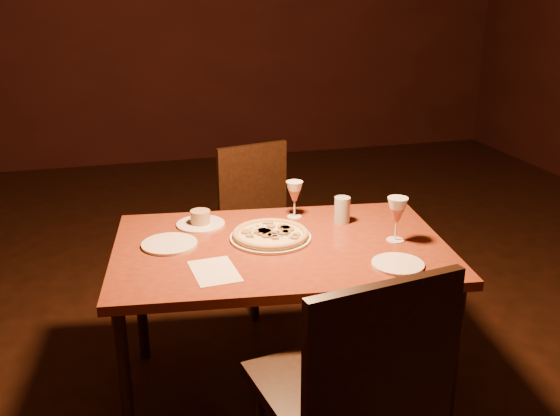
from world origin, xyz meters
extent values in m
plane|color=black|center=(0.00, 0.00, 0.00)|extent=(7.00, 7.00, 0.00)
cube|color=brown|center=(-0.21, -0.28, 0.66)|extent=(1.36, 0.96, 0.04)
cylinder|color=black|center=(-0.83, -0.56, 0.32)|extent=(0.05, 0.05, 0.64)
cylinder|color=black|center=(-0.74, 0.14, 0.32)|extent=(0.05, 0.05, 0.64)
cylinder|color=black|center=(0.32, -0.70, 0.32)|extent=(0.05, 0.05, 0.64)
cylinder|color=black|center=(0.41, 0.00, 0.32)|extent=(0.05, 0.05, 0.64)
cube|color=black|center=(-0.21, -0.94, 0.48)|extent=(0.52, 0.52, 0.04)
cube|color=black|center=(-0.17, -1.15, 0.72)|extent=(0.45, 0.11, 0.43)
cylinder|color=black|center=(-0.06, -0.73, 0.23)|extent=(0.04, 0.04, 0.46)
cube|color=black|center=(-0.06, 0.52, 0.43)|extent=(0.48, 0.48, 0.04)
cube|color=black|center=(-0.10, 0.70, 0.63)|extent=(0.39, 0.12, 0.38)
cylinder|color=black|center=(-0.18, 0.33, 0.20)|extent=(0.03, 0.03, 0.41)
cylinder|color=black|center=(-0.25, 0.64, 0.20)|extent=(0.03, 0.03, 0.41)
cylinder|color=black|center=(0.14, 0.41, 0.20)|extent=(0.03, 0.03, 0.41)
cylinder|color=black|center=(0.06, 0.72, 0.20)|extent=(0.03, 0.03, 0.41)
cylinder|color=white|center=(-0.23, -0.22, 0.68)|extent=(0.32, 0.32, 0.01)
cylinder|color=#FCE8AE|center=(-0.23, -0.22, 0.70)|extent=(0.29, 0.29, 0.01)
torus|color=tan|center=(-0.23, -0.22, 0.70)|extent=(0.30, 0.30, 0.02)
cylinder|color=white|center=(-0.48, 0.00, 0.68)|extent=(0.20, 0.20, 0.01)
cylinder|color=tan|center=(-0.48, 0.00, 0.71)|extent=(0.08, 0.08, 0.05)
cylinder|color=#ACB6BC|center=(0.10, -0.12, 0.73)|extent=(0.07, 0.07, 0.11)
cylinder|color=white|center=(-0.62, -0.18, 0.68)|extent=(0.21, 0.21, 0.01)
cylinder|color=white|center=(0.14, -0.57, 0.68)|extent=(0.19, 0.19, 0.01)
cube|color=silver|center=(-0.49, -0.45, 0.68)|extent=(0.17, 0.23, 0.00)
camera|label=1|loc=(-0.78, -2.40, 1.62)|focal=40.00mm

